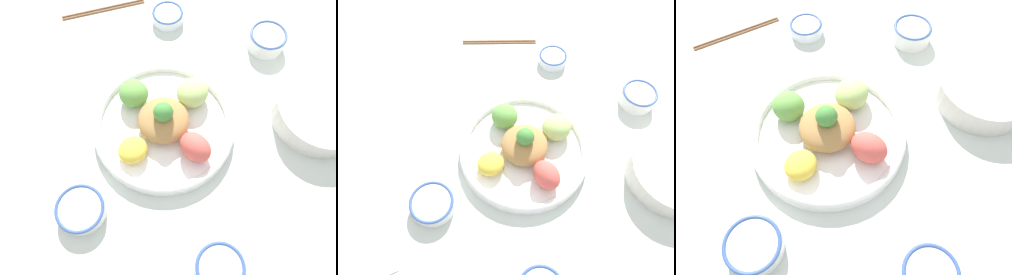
# 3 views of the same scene
# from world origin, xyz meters

# --- Properties ---
(ground_plane) EXTENTS (2.40, 2.40, 0.00)m
(ground_plane) POSITION_xyz_m (0.00, 0.00, 0.00)
(ground_plane) COLOR silver
(salad_platter) EXTENTS (0.34, 0.34, 0.11)m
(salad_platter) POSITION_xyz_m (0.03, -0.03, 0.03)
(salad_platter) COLOR white
(salad_platter) RESTS_ON ground_plane
(sauce_bowl_red) EXTENTS (0.10, 0.10, 0.05)m
(sauce_bowl_red) POSITION_xyz_m (0.05, -0.40, 0.03)
(sauce_bowl_red) COLOR white
(sauce_bowl_red) RESTS_ON ground_plane
(rice_bowl_blue) EXTENTS (0.09, 0.09, 0.03)m
(rice_bowl_blue) POSITION_xyz_m (0.29, -0.25, 0.02)
(rice_bowl_blue) COLOR white
(rice_bowl_blue) RESTS_ON ground_plane
(sauce_bowl_dark) EXTENTS (0.10, 0.10, 0.04)m
(sauce_bowl_dark) POSITION_xyz_m (-0.29, 0.08, 0.02)
(sauce_bowl_dark) COLOR white
(sauce_bowl_dark) RESTS_ON ground_plane
(rice_bowl_plain) EXTENTS (0.11, 0.11, 0.04)m
(rice_bowl_plain) POSITION_xyz_m (-0.02, 0.23, 0.02)
(rice_bowl_plain) COLOR white
(rice_bowl_plain) RESTS_ON ground_plane
(side_serving_bowl) EXTENTS (0.22, 0.22, 0.06)m
(side_serving_bowl) POSITION_xyz_m (-0.18, -0.34, 0.04)
(side_serving_bowl) COLOR silver
(side_serving_bowl) RESTS_ON ground_plane
(chopsticks_pair_near) EXTENTS (0.11, 0.23, 0.01)m
(chopsticks_pair_near) POSITION_xyz_m (0.44, -0.13, 0.00)
(chopsticks_pair_near) COLOR brown
(chopsticks_pair_near) RESTS_ON ground_plane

